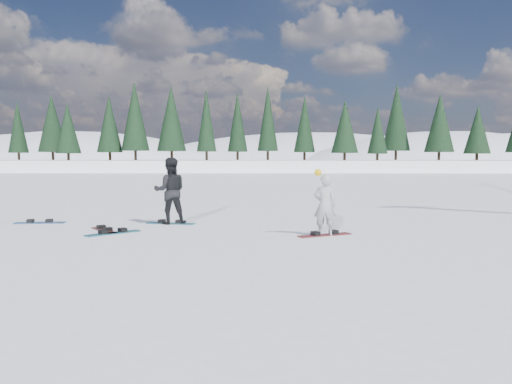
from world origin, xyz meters
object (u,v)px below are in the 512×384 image
snowboard_loose_a (113,233)px  snowboard_loose_b (104,230)px  snowboarder_man (170,191)px  snowboarder_woman (325,205)px  snowboard_loose_c (40,223)px

snowboard_loose_a → snowboard_loose_b: 0.63m
snowboarder_man → snowboard_loose_b: (-1.56, -1.46, -1.00)m
snowboarder_woman → snowboard_loose_b: snowboarder_woman is taller
snowboard_loose_c → snowboard_loose_a: bearing=-42.0°
snowboarder_man → snowboard_loose_a: (-1.17, -1.96, -1.00)m
snowboard_loose_b → snowboard_loose_c: (-2.50, 1.53, 0.00)m
snowboarder_man → snowboard_loose_c: size_ratio=1.35×
snowboarder_man → snowboard_loose_a: size_ratio=1.35×
snowboard_loose_a → snowboard_loose_c: same height
snowboard_loose_a → snowboard_loose_c: bearing=102.0°
snowboarder_man → snowboard_loose_b: bearing=30.5°
snowboard_loose_a → snowboard_loose_c: size_ratio=1.00×
snowboarder_woman → snowboard_loose_c: 8.83m
snowboarder_man → snowboard_loose_c: bearing=-13.5°
snowboarder_man → snowboard_loose_c: (-4.06, 0.07, -1.00)m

